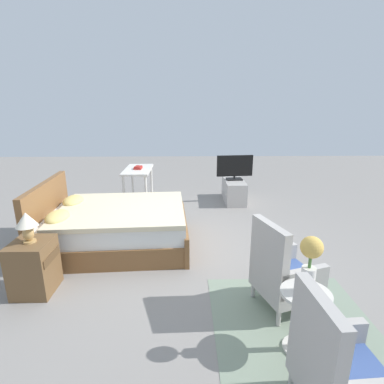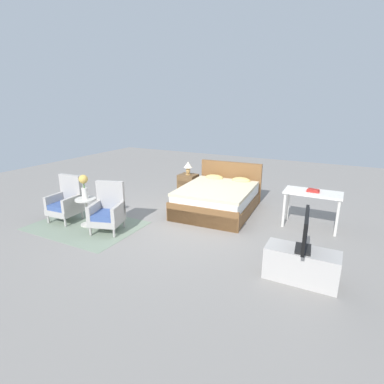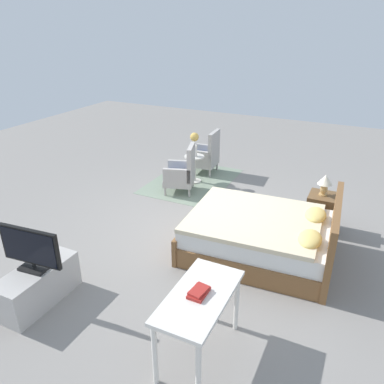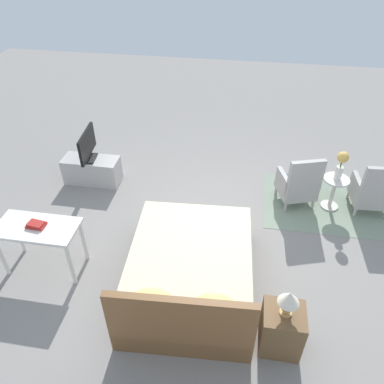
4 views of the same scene
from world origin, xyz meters
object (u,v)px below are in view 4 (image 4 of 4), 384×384
vanity_desk (38,233)px  flower_vase (341,163)px  bed (190,272)px  nightstand (281,329)px  tv_stand (92,170)px  armchair_by_window_left (373,191)px  tv_flatscreen (87,146)px  armchair_by_window_right (298,184)px  table_lamp (289,300)px  side_table (334,189)px  book_stack (36,225)px

vanity_desk → flower_vase: bearing=-153.9°
bed → flower_vase: (-1.98, -1.98, 0.55)m
nightstand → tv_stand: size_ratio=0.61×
armchair_by_window_left → tv_flatscreen: 4.64m
flower_vase → tv_stand: flower_vase is taller
bed → tv_stand: (2.08, -2.05, -0.07)m
armchair_by_window_right → tv_stand: size_ratio=0.96×
nightstand → table_lamp: size_ratio=1.78×
side_table → bed: bearing=45.1°
nightstand → tv_flatscreen: bearing=-39.9°
nightstand → book_stack: (3.05, -0.68, 0.46)m
flower_vase → nightstand: (0.88, 2.59, -0.55)m
tv_stand → tv_flatscreen: tv_flatscreen is taller
armchair_by_window_left → side_table: bearing=-0.8°
bed → tv_stand: size_ratio=2.14×
armchair_by_window_left → tv_stand: 4.63m
armchair_by_window_left → book_stack: 4.91m
side_table → table_lamp: table_lamp is taller
armchair_by_window_right → vanity_desk: (3.38, 1.92, 0.24)m
side_table → tv_stand: 4.05m
side_table → table_lamp: (0.88, 2.60, 0.45)m
bed → tv_flatscreen: tv_flatscreen is taller
table_lamp → vanity_desk: (3.06, -0.67, -0.18)m
vanity_desk → book_stack: book_stack is taller
flower_vase → vanity_desk: bearing=26.1°
bed → vanity_desk: bearing=-1.7°
book_stack → side_table: bearing=-154.0°
armchair_by_window_right → side_table: size_ratio=1.67×
side_table → flower_vase: flower_vase is taller
nightstand → armchair_by_window_right: bearing=-97.1°
armchair_by_window_left → table_lamp: 3.00m
armchair_by_window_left → nightstand: (1.45, 2.59, -0.09)m
tv_flatscreen → nightstand: bearing=140.1°
flower_vase → table_lamp: bearing=71.3°
tv_stand → book_stack: bearing=93.6°
armchair_by_window_right → book_stack: armchair_by_window_right is taller
bed → tv_stand: 2.92m
armchair_by_window_left → book_stack: size_ratio=3.98×
armchair_by_window_right → nightstand: 2.61m
table_lamp → tv_stand: size_ratio=0.34×
armchair_by_window_right → nightstand: size_ratio=1.57×
bed → table_lamp: size_ratio=6.22×
tv_stand → vanity_desk: vanity_desk is taller
armchair_by_window_right → armchair_by_window_left: bearing=179.9°
armchair_by_window_left → table_lamp: armchair_by_window_left is taller
tv_flatscreen → vanity_desk: bearing=93.5°
armchair_by_window_right → vanity_desk: bearing=29.6°
tv_flatscreen → book_stack: 1.98m
table_lamp → book_stack: (3.05, -0.68, -0.05)m
flower_vase → tv_stand: size_ratio=0.50×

